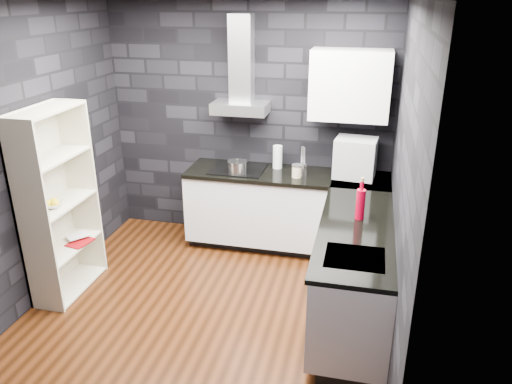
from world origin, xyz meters
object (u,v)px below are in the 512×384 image
at_px(pot, 237,168).
at_px(fruit_bowl, 52,204).
at_px(red_bottle, 360,204).
at_px(appliance_garage, 355,158).
at_px(utensil_crock, 302,169).
at_px(glass_vase, 278,157).
at_px(bookshelf, 59,204).
at_px(storage_jar, 297,172).

height_order(pot, fruit_bowl, pot).
bearing_deg(red_bottle, appliance_garage, 95.38).
distance_m(utensil_crock, red_bottle, 1.17).
bearing_deg(fruit_bowl, glass_vase, 41.00).
bearing_deg(utensil_crock, bookshelf, -148.36).
bearing_deg(fruit_bowl, utensil_crock, 33.49).
xyz_separation_m(pot, storage_jar, (0.64, 0.05, -0.01)).
bearing_deg(pot, storage_jar, 4.30).
height_order(storage_jar, red_bottle, red_bottle).
bearing_deg(glass_vase, appliance_garage, -9.64).
xyz_separation_m(glass_vase, appliance_garage, (0.85, -0.14, 0.10)).
distance_m(pot, appliance_garage, 1.25).
height_order(red_bottle, bookshelf, bookshelf).
height_order(glass_vase, red_bottle, red_bottle).
relative_size(pot, red_bottle, 0.75).
bearing_deg(fruit_bowl, red_bottle, 8.38).
height_order(pot, appliance_garage, appliance_garage).
height_order(pot, utensil_crock, utensil_crock).
distance_m(storage_jar, fruit_bowl, 2.42).
height_order(pot, bookshelf, bookshelf).
xyz_separation_m(utensil_crock, red_bottle, (0.64, -0.98, 0.07)).
distance_m(glass_vase, red_bottle, 1.49).
relative_size(glass_vase, appliance_garage, 0.62).
relative_size(pot, appliance_garage, 0.48).
distance_m(storage_jar, utensil_crock, 0.09).
bearing_deg(pot, utensil_crock, 10.03).
distance_m(storage_jar, bookshelf, 2.37).
relative_size(utensil_crock, red_bottle, 0.50).
bearing_deg(storage_jar, appliance_garage, 9.56).
bearing_deg(bookshelf, appliance_garage, 17.82).
xyz_separation_m(utensil_crock, fruit_bowl, (-2.09, -1.38, -0.03)).
bearing_deg(fruit_bowl, pot, 41.97).
bearing_deg(glass_vase, bookshelf, -140.78).
relative_size(glass_vase, utensil_crock, 1.92).
bearing_deg(appliance_garage, storage_jar, -164.45).
distance_m(appliance_garage, bookshelf, 2.95).
bearing_deg(utensil_crock, glass_vase, 150.74).
height_order(appliance_garage, red_bottle, appliance_garage).
relative_size(appliance_garage, red_bottle, 1.55).
bearing_deg(bookshelf, pot, 31.05).
distance_m(pot, fruit_bowl, 1.88).
distance_m(pot, red_bottle, 1.58).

